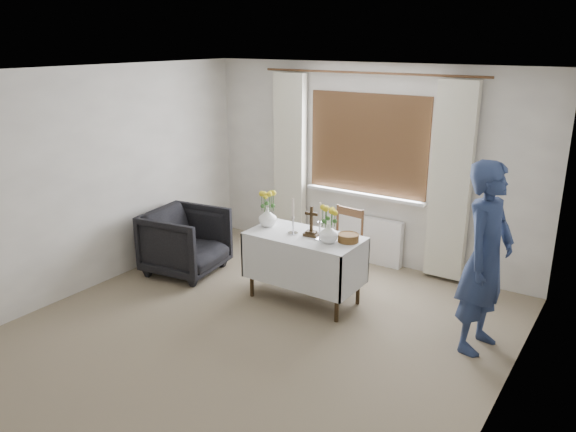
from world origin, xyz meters
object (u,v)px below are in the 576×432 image
at_px(altar_table, 304,268).
at_px(armchair, 186,242).
at_px(person, 486,258).
at_px(flower_vase_left, 268,217).
at_px(wooden_cross, 311,221).
at_px(wooden_chair, 341,246).
at_px(flower_vase_right, 329,233).

relative_size(altar_table, armchair, 1.42).
xyz_separation_m(person, flower_vase_left, (-2.38, -0.04, -0.02)).
bearing_deg(armchair, wooden_cross, -92.68).
distance_m(armchair, person, 3.54).
bearing_deg(altar_table, armchair, -175.28).
relative_size(wooden_chair, person, 0.49).
height_order(wooden_chair, flower_vase_left, flower_vase_left).
xyz_separation_m(armchair, person, (3.50, 0.21, 0.49)).
xyz_separation_m(wooden_chair, person, (1.78, -0.60, 0.45)).
bearing_deg(wooden_cross, altar_table, -171.33).
relative_size(armchair, person, 0.49).
bearing_deg(person, armchair, 101.87).
bearing_deg(person, flower_vase_left, 99.42).
bearing_deg(flower_vase_left, altar_table, -3.72).
bearing_deg(flower_vase_right, altar_table, 171.44).
xyz_separation_m(altar_table, wooden_chair, (0.09, 0.67, 0.06)).
height_order(wooden_chair, flower_vase_right, flower_vase_right).
relative_size(wooden_chair, flower_vase_left, 4.13).
bearing_deg(armchair, altar_table, -93.16).
distance_m(person, wooden_cross, 1.80).
distance_m(wooden_chair, armchair, 1.89).
relative_size(wooden_cross, flower_vase_right, 1.59).
bearing_deg(wooden_chair, altar_table, -91.56).
height_order(altar_table, flower_vase_left, flower_vase_left).
relative_size(flower_vase_left, flower_vase_right, 1.03).
bearing_deg(wooden_cross, armchair, 177.83).
relative_size(wooden_chair, flower_vase_right, 4.24).
bearing_deg(flower_vase_right, person, 4.38).
height_order(armchair, flower_vase_left, flower_vase_left).
height_order(altar_table, person, person).
distance_m(altar_table, person, 1.94).
bearing_deg(wooden_chair, flower_vase_right, -66.27).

